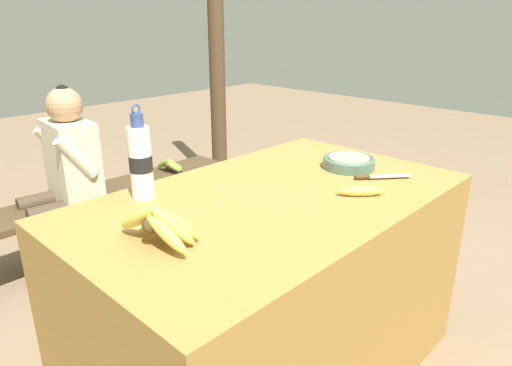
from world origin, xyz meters
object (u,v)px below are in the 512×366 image
banana_bunch_ripe (160,222)px  serving_bowl (349,162)px  knife (374,177)px  support_post_far (216,40)px  wooden_bench (100,201)px  banana_bunch_green (170,164)px  seated_vendor (65,168)px  loose_banana_front (360,191)px  water_bottle (141,161)px

banana_bunch_ripe → serving_bowl: size_ratio=1.37×
knife → support_post_far: support_post_far is taller
wooden_bench → banana_bunch_green: banana_bunch_green is taller
serving_bowl → support_post_far: (0.89, 1.81, 0.39)m
serving_bowl → seated_vendor: bearing=112.6°
serving_bowl → support_post_far: support_post_far is taller
banana_bunch_green → support_post_far: bearing=26.4°
serving_bowl → wooden_bench: serving_bowl is taller
banana_bunch_ripe → serving_bowl: (0.91, -0.00, -0.03)m
banana_bunch_ripe → wooden_bench: size_ratio=0.16×
wooden_bench → seated_vendor: 0.32m
knife → support_post_far: 2.21m
serving_bowl → support_post_far: 2.05m
serving_bowl → loose_banana_front: serving_bowl is taller
banana_bunch_ripe → wooden_bench: banana_bunch_ripe is taller
serving_bowl → banana_bunch_green: (0.12, 1.42, -0.35)m
water_bottle → wooden_bench: bearing=71.2°
knife → seated_vendor: seated_vendor is taller
banana_bunch_ripe → serving_bowl: 0.91m
banana_bunch_ripe → loose_banana_front: banana_bunch_ripe is taller
serving_bowl → knife: size_ratio=1.15×
seated_vendor → support_post_far: size_ratio=0.43×
serving_bowl → wooden_bench: size_ratio=0.12×
water_bottle → knife: (0.71, -0.47, -0.12)m
loose_banana_front → support_post_far: bearing=60.7°
banana_bunch_green → wooden_bench: bearing=-179.4°
water_bottle → banana_bunch_ripe: bearing=-115.4°
water_bottle → support_post_far: 2.24m
banana_bunch_ripe → support_post_far: 2.58m
wooden_bench → seated_vendor: size_ratio=1.75×
loose_banana_front → banana_bunch_green: bearing=77.6°
water_bottle → serving_bowl: bearing=-22.8°
water_bottle → loose_banana_front: 0.75m
banana_bunch_ripe → loose_banana_front: size_ratio=2.09×
water_bottle → seated_vendor: (0.18, 1.07, -0.31)m
wooden_bench → seated_vendor: bearing=-171.8°
banana_bunch_ripe → banana_bunch_green: 1.80m
serving_bowl → support_post_far: size_ratio=0.09×
banana_bunch_green → loose_banana_front: bearing=-102.4°
water_bottle → support_post_far: support_post_far is taller
banana_bunch_ripe → support_post_far: size_ratio=0.12×
banana_bunch_ripe → wooden_bench: 1.59m
banana_bunch_ripe → water_bottle: bearing=64.6°
serving_bowl → seated_vendor: seated_vendor is taller
loose_banana_front → knife: (0.19, 0.06, -0.01)m
banana_bunch_ripe → support_post_far: support_post_far is taller
water_bottle → seated_vendor: size_ratio=0.32×
knife → banana_bunch_green: size_ratio=0.78×
knife → wooden_bench: knife is taller
loose_banana_front → seated_vendor: (-0.34, 1.59, -0.20)m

